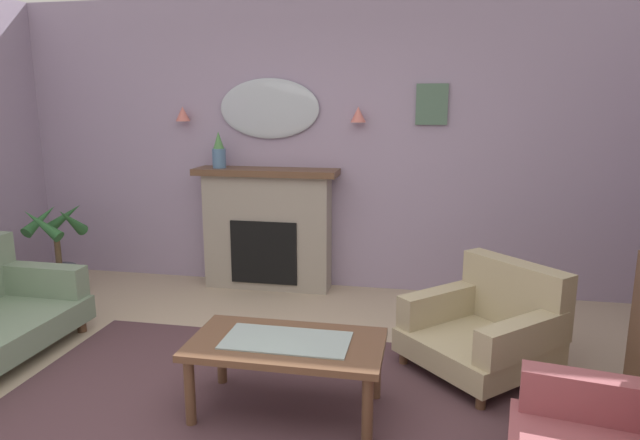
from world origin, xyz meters
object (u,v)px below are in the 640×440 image
at_px(wall_sconce_left, 183,114).
at_px(potted_plant_tall_palm, 58,251).
at_px(fireplace, 267,230).
at_px(mantel_vase_centre, 219,152).
at_px(coffee_table, 287,350).
at_px(wall_mirror, 269,109).
at_px(framed_picture, 432,104).
at_px(armchair_beside_couch, 488,326).
at_px(wall_sconce_right, 358,114).

height_order(wall_sconce_left, potted_plant_tall_palm, wall_sconce_left).
bearing_deg(fireplace, potted_plant_tall_palm, -164.47).
bearing_deg(mantel_vase_centre, coffee_table, -60.59).
distance_m(wall_mirror, potted_plant_tall_palm, 2.39).
relative_size(mantel_vase_centre, wall_mirror, 0.36).
distance_m(fireplace, potted_plant_tall_palm, 1.97).
bearing_deg(coffee_table, mantel_vase_centre, 119.41).
bearing_deg(mantel_vase_centre, potted_plant_tall_palm, -160.97).
xyz_separation_m(fireplace, wall_mirror, (0.00, 0.14, 1.14)).
height_order(mantel_vase_centre, coffee_table, mantel_vase_centre).
relative_size(framed_picture, armchair_beside_couch, 0.31).
height_order(wall_sconce_right, armchair_beside_couch, wall_sconce_right).
distance_m(framed_picture, potted_plant_tall_palm, 3.71).
bearing_deg(mantel_vase_centre, framed_picture, 5.27).
height_order(wall_mirror, armchair_beside_couch, wall_mirror).
xyz_separation_m(wall_mirror, potted_plant_tall_palm, (-1.89, -0.67, -1.31)).
height_order(framed_picture, potted_plant_tall_palm, framed_picture).
xyz_separation_m(wall_sconce_left, framed_picture, (2.35, 0.06, 0.09)).
height_order(fireplace, wall_sconce_left, wall_sconce_left).
relative_size(wall_mirror, potted_plant_tall_palm, 1.11).
bearing_deg(fireplace, framed_picture, 5.77).
relative_size(wall_sconce_left, armchair_beside_couch, 0.12).
bearing_deg(potted_plant_tall_palm, fireplace, 15.53).
xyz_separation_m(mantel_vase_centre, wall_mirror, (0.45, 0.17, 0.40)).
height_order(wall_sconce_right, framed_picture, framed_picture).
height_order(fireplace, wall_sconce_right, wall_sconce_right).
bearing_deg(wall_sconce_left, wall_sconce_right, 0.00).
height_order(fireplace, mantel_vase_centre, mantel_vase_centre).
bearing_deg(wall_mirror, fireplace, -90.00).
relative_size(fireplace, coffee_table, 1.24).
bearing_deg(coffee_table, wall_sconce_right, 87.12).
bearing_deg(potted_plant_tall_palm, armchair_beside_couch, -12.28).
distance_m(wall_mirror, armchair_beside_couch, 2.81).
height_order(wall_mirror, wall_sconce_left, wall_mirror).
distance_m(mantel_vase_centre, potted_plant_tall_palm, 1.77).
relative_size(fireplace, framed_picture, 3.78).
distance_m(wall_sconce_right, potted_plant_tall_palm, 3.08).
bearing_deg(wall_sconce_right, coffee_table, -92.88).
xyz_separation_m(fireplace, armchair_beside_couch, (1.92, -1.35, -0.27)).
height_order(mantel_vase_centre, wall_sconce_left, wall_sconce_left).
xyz_separation_m(wall_mirror, wall_sconce_left, (-0.85, -0.05, -0.05)).
relative_size(framed_picture, coffee_table, 0.33).
xyz_separation_m(wall_sconce_left, wall_sconce_right, (1.70, 0.00, 0.00)).
bearing_deg(fireplace, mantel_vase_centre, -176.40).
distance_m(wall_sconce_right, framed_picture, 0.66).
distance_m(mantel_vase_centre, coffee_table, 2.59).
bearing_deg(mantel_vase_centre, wall_sconce_right, 5.27).
bearing_deg(wall_sconce_left, fireplace, -6.16).
height_order(wall_sconce_right, potted_plant_tall_palm, wall_sconce_right).
bearing_deg(wall_sconce_right, mantel_vase_centre, -174.73).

